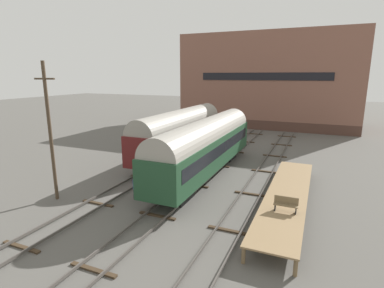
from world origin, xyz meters
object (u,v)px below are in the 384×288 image
at_px(train_car_maroon, 180,131).
at_px(utility_pole, 50,131).
at_px(train_car_green, 206,144).
at_px(bench, 286,204).
at_px(person_worker, 135,186).

relative_size(train_car_maroon, utility_pole, 1.74).
height_order(train_car_green, bench, train_car_green).
relative_size(train_car_maroon, person_worker, 9.76).
height_order(train_car_green, train_car_maroon, train_car_maroon).
xyz_separation_m(train_car_green, utility_pole, (-8.22, -9.31, 2.16)).
height_order(train_car_maroon, utility_pole, utility_pole).
bearing_deg(train_car_green, train_car_maroon, 135.03).
height_order(train_car_green, person_worker, train_car_green).
relative_size(bench, person_worker, 0.80).
xyz_separation_m(train_car_green, person_worker, (-2.83, -7.13, -1.88)).
relative_size(train_car_green, utility_pole, 1.86).
bearing_deg(train_car_green, utility_pole, -131.46).
xyz_separation_m(bench, utility_pole, (-15.92, -2.41, 3.66)).
xyz_separation_m(train_car_maroon, bench, (12.52, -11.72, -1.54)).
height_order(person_worker, utility_pole, utility_pole).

